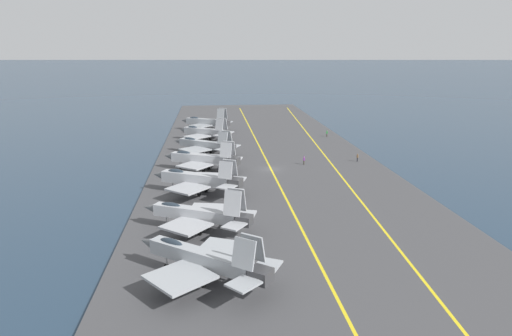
{
  "coord_description": "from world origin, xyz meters",
  "views": [
    {
      "loc": [
        -88.77,
        11.87,
        24.12
      ],
      "look_at": [
        -8.33,
        3.88,
        2.9
      ],
      "focal_mm": 32.0,
      "sensor_mm": 36.0,
      "label": 1
    }
  ],
  "objects_px": {
    "parked_jet_third": "(197,179)",
    "parked_jet_sixth": "(205,132)",
    "crew_green_vest": "(327,133)",
    "crew_purple_vest": "(304,160)",
    "parked_jet_nearest": "(203,258)",
    "parked_jet_fourth": "(202,159)",
    "parked_jet_fifth": "(204,145)",
    "parked_jet_second": "(198,214)",
    "crew_brown_vest": "(357,157)",
    "parked_jet_seventh": "(206,122)"
  },
  "relations": [
    {
      "from": "parked_jet_fourth",
      "to": "parked_jet_seventh",
      "type": "xyz_separation_m",
      "value": [
        45.96,
        -0.45,
        0.22
      ]
    },
    {
      "from": "parked_jet_nearest",
      "to": "crew_green_vest",
      "type": "xyz_separation_m",
      "value": [
        78.29,
        -33.13,
        -1.59
      ]
    },
    {
      "from": "parked_jet_nearest",
      "to": "crew_green_vest",
      "type": "distance_m",
      "value": 85.03
    },
    {
      "from": "parked_jet_nearest",
      "to": "crew_green_vest",
      "type": "relative_size",
      "value": 8.72
    },
    {
      "from": "parked_jet_fifth",
      "to": "crew_green_vest",
      "type": "bearing_deg",
      "value": -61.26
    },
    {
      "from": "parked_jet_third",
      "to": "crew_brown_vest",
      "type": "height_order",
      "value": "parked_jet_third"
    },
    {
      "from": "parked_jet_fourth",
      "to": "crew_green_vest",
      "type": "bearing_deg",
      "value": -45.59
    },
    {
      "from": "parked_jet_seventh",
      "to": "crew_purple_vest",
      "type": "relative_size",
      "value": 8.82
    },
    {
      "from": "parked_jet_second",
      "to": "crew_purple_vest",
      "type": "relative_size",
      "value": 8.88
    },
    {
      "from": "parked_jet_fourth",
      "to": "parked_jet_fifth",
      "type": "height_order",
      "value": "parked_jet_fourth"
    },
    {
      "from": "parked_jet_third",
      "to": "parked_jet_sixth",
      "type": "distance_m",
      "value": 45.76
    },
    {
      "from": "parked_jet_fifth",
      "to": "crew_brown_vest",
      "type": "height_order",
      "value": "parked_jet_fifth"
    },
    {
      "from": "parked_jet_second",
      "to": "parked_jet_sixth",
      "type": "xyz_separation_m",
      "value": [
        62.27,
        -0.22,
        -0.14
      ]
    },
    {
      "from": "parked_jet_nearest",
      "to": "parked_jet_fifth",
      "type": "xyz_separation_m",
      "value": [
        59.89,
        0.44,
        -0.32
      ]
    },
    {
      "from": "parked_jet_fourth",
      "to": "parked_jet_fifth",
      "type": "relative_size",
      "value": 1.02
    },
    {
      "from": "parked_jet_nearest",
      "to": "parked_jet_seventh",
      "type": "xyz_separation_m",
      "value": [
        91.03,
        0.33,
        0.11
      ]
    },
    {
      "from": "parked_jet_fourth",
      "to": "crew_brown_vest",
      "type": "bearing_deg",
      "value": -82.43
    },
    {
      "from": "parked_jet_sixth",
      "to": "parked_jet_seventh",
      "type": "xyz_separation_m",
      "value": [
        15.3,
        -0.22,
        0.29
      ]
    },
    {
      "from": "parked_jet_third",
      "to": "parked_jet_fifth",
      "type": "bearing_deg",
      "value": -1.67
    },
    {
      "from": "crew_brown_vest",
      "to": "parked_jet_second",
      "type": "bearing_deg",
      "value": 137.23
    },
    {
      "from": "parked_jet_second",
      "to": "parked_jet_third",
      "type": "relative_size",
      "value": 0.97
    },
    {
      "from": "crew_brown_vest",
      "to": "crew_purple_vest",
      "type": "bearing_deg",
      "value": 96.99
    },
    {
      "from": "parked_jet_third",
      "to": "crew_purple_vest",
      "type": "xyz_separation_m",
      "value": [
        18.05,
        -21.82,
        -1.62
      ]
    },
    {
      "from": "parked_jet_third",
      "to": "parked_jet_sixth",
      "type": "height_order",
      "value": "parked_jet_sixth"
    },
    {
      "from": "crew_purple_vest",
      "to": "parked_jet_third",
      "type": "bearing_deg",
      "value": 129.6
    },
    {
      "from": "parked_jet_second",
      "to": "parked_jet_sixth",
      "type": "height_order",
      "value": "parked_jet_second"
    },
    {
      "from": "parked_jet_seventh",
      "to": "crew_green_vest",
      "type": "height_order",
      "value": "parked_jet_seventh"
    },
    {
      "from": "parked_jet_third",
      "to": "parked_jet_fourth",
      "type": "distance_m",
      "value": 15.1
    },
    {
      "from": "crew_green_vest",
      "to": "crew_brown_vest",
      "type": "xyz_separation_m",
      "value": [
        -28.79,
        0.57,
        -0.05
      ]
    },
    {
      "from": "parked_jet_third",
      "to": "crew_brown_vest",
      "type": "relative_size",
      "value": 9.51
    },
    {
      "from": "parked_jet_sixth",
      "to": "crew_brown_vest",
      "type": "bearing_deg",
      "value": -128.38
    },
    {
      "from": "parked_jet_nearest",
      "to": "crew_purple_vest",
      "type": "bearing_deg",
      "value": -23.13
    },
    {
      "from": "crew_brown_vest",
      "to": "crew_green_vest",
      "type": "bearing_deg",
      "value": -1.13
    },
    {
      "from": "parked_jet_third",
      "to": "crew_brown_vest",
      "type": "distance_m",
      "value": 39.13
    },
    {
      "from": "parked_jet_fourth",
      "to": "crew_green_vest",
      "type": "relative_size",
      "value": 9.02
    },
    {
      "from": "parked_jet_third",
      "to": "crew_purple_vest",
      "type": "relative_size",
      "value": 9.17
    },
    {
      "from": "parked_jet_fifth",
      "to": "crew_purple_vest",
      "type": "distance_m",
      "value": 24.11
    },
    {
      "from": "parked_jet_seventh",
      "to": "parked_jet_sixth",
      "type": "bearing_deg",
      "value": 179.17
    },
    {
      "from": "parked_jet_fifth",
      "to": "parked_jet_sixth",
      "type": "relative_size",
      "value": 1.07
    },
    {
      "from": "crew_purple_vest",
      "to": "parked_jet_nearest",
      "type": "bearing_deg",
      "value": 156.87
    },
    {
      "from": "crew_purple_vest",
      "to": "crew_green_vest",
      "type": "bearing_deg",
      "value": -22.64
    },
    {
      "from": "parked_jet_second",
      "to": "crew_green_vest",
      "type": "height_order",
      "value": "parked_jet_second"
    },
    {
      "from": "parked_jet_sixth",
      "to": "crew_green_vest",
      "type": "height_order",
      "value": "parked_jet_sixth"
    },
    {
      "from": "parked_jet_second",
      "to": "crew_green_vest",
      "type": "bearing_deg",
      "value": -27.61
    },
    {
      "from": "parked_jet_nearest",
      "to": "crew_brown_vest",
      "type": "bearing_deg",
      "value": -33.34
    },
    {
      "from": "parked_jet_second",
      "to": "crew_brown_vest",
      "type": "relative_size",
      "value": 9.21
    },
    {
      "from": "parked_jet_seventh",
      "to": "crew_purple_vest",
      "type": "bearing_deg",
      "value": -154.14
    },
    {
      "from": "crew_brown_vest",
      "to": "parked_jet_sixth",
      "type": "bearing_deg",
      "value": 51.62
    },
    {
      "from": "parked_jet_nearest",
      "to": "parked_jet_fourth",
      "type": "height_order",
      "value": "parked_jet_nearest"
    },
    {
      "from": "parked_jet_fourth",
      "to": "parked_jet_fifth",
      "type": "distance_m",
      "value": 14.83
    }
  ]
}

